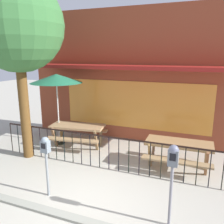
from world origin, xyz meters
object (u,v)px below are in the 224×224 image
patio_umbrella (56,79)px  picnic_table_left (78,130)px  street_tree (17,26)px  picnic_table_right (179,148)px  parking_meter_far (173,165)px  parking_meter_near (46,151)px

patio_umbrella → picnic_table_left: bearing=-1.5°
street_tree → picnic_table_right: bearing=11.3°
patio_umbrella → parking_meter_far: size_ratio=1.54×
patio_umbrella → street_tree: size_ratio=0.48×
picnic_table_left → street_tree: street_tree is taller
picnic_table_left → picnic_table_right: (3.40, -0.39, 0.00)m
picnic_table_right → patio_umbrella: patio_umbrella is taller
parking_meter_far → street_tree: (-4.57, 1.54, 2.63)m
picnic_table_left → street_tree: (-1.06, -1.28, 3.26)m
picnic_table_left → patio_umbrella: size_ratio=0.80×
picnic_table_left → patio_umbrella: (-0.76, 0.02, 1.70)m
picnic_table_right → parking_meter_near: 3.58m
patio_umbrella → street_tree: 2.06m
parking_meter_near → picnic_table_right: bearing=43.4°
patio_umbrella → parking_meter_far: bearing=-33.6°
parking_meter_near → street_tree: bearing=140.6°
picnic_table_left → patio_umbrella: patio_umbrella is taller
picnic_table_left → parking_meter_near: size_ratio=1.41×
patio_umbrella → parking_meter_far: (4.28, -2.84, -1.07)m
picnic_table_left → street_tree: bearing=-129.5°
picnic_table_right → parking_meter_far: (0.11, -2.43, 0.63)m
parking_meter_far → street_tree: 5.50m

